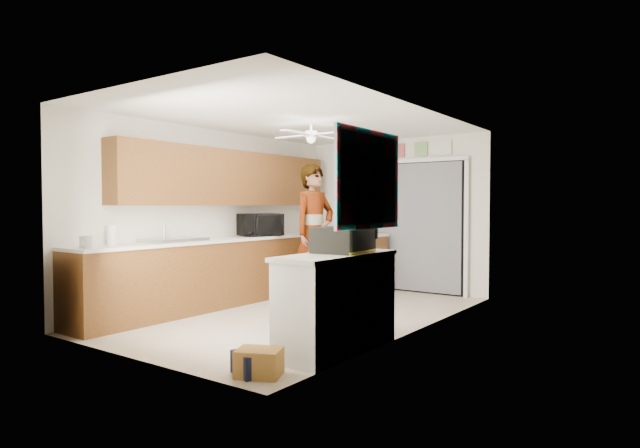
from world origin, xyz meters
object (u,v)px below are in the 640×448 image
Objects in this scene: dog at (356,281)px; navy_crate at (252,363)px; suitcase at (343,240)px; microwave at (260,225)px; cup at (87,244)px; man at (314,232)px; cardboard_box at (259,363)px; paper_towel_roll at (111,235)px.

navy_crate is at bearing -49.60° from dog.
suitcase is 3.10m from dog.
microwave is 3.80m from navy_crate.
cup is 2.77m from suitcase.
navy_crate is 0.15× the size of man.
cup is at bearing -84.10° from dog.
man is (-1.68, 3.17, 0.91)m from navy_crate.
man is (-1.76, 3.17, 0.89)m from cardboard_box.
dog is (1.30, 3.33, -0.82)m from paper_towel_roll.
suitcase is 1.87× the size of navy_crate.
suitcase is 1.61× the size of cardboard_box.
man is at bearing 117.95° from navy_crate.
cup reaches higher than cardboard_box.
suitcase is at bearing 25.72° from cup.
dog is (-1.40, 3.75, 0.12)m from cardboard_box.
paper_towel_roll is 0.64× the size of cardboard_box.
suitcase is (2.49, 1.20, 0.08)m from cup.
paper_towel_roll is at bearing 170.92° from navy_crate.
navy_crate is at bearing 180.00° from cardboard_box.
cardboard_box is 0.08m from navy_crate.
dog is at bearing -23.20° from microwave.
cup is at bearing -178.78° from navy_crate.
suitcase is at bearing 14.84° from paper_towel_roll.
cup is (0.05, -2.81, -0.12)m from microwave.
paper_towel_roll reaches higher than cup.
paper_towel_roll is at bearing 120.12° from cup.
navy_crate is 3.98m from dog.
paper_towel_roll is 0.40× the size of suitcase.
paper_towel_roll is at bearing -160.99° from microwave.
cardboard_box is at bearing 1.18° from cup.
microwave is 1.02× the size of dog.
paper_towel_roll is 2.86m from suitcase.
cardboard_box is at bearing -113.78° from microwave.
navy_crate is at bearing -141.89° from man.
microwave is 1.69× the size of cardboard_box.
dog is (-1.47, 2.60, -0.83)m from suitcase.
microwave is at bearing 84.66° from paper_towel_roll.
cardboard_box is (-0.07, -1.15, -0.95)m from suitcase.
cup is 0.36× the size of navy_crate.
navy_crate is at bearing -114.68° from microwave.
paper_towel_roll is 2.90m from man.
navy_crate is at bearing -102.17° from suitcase.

